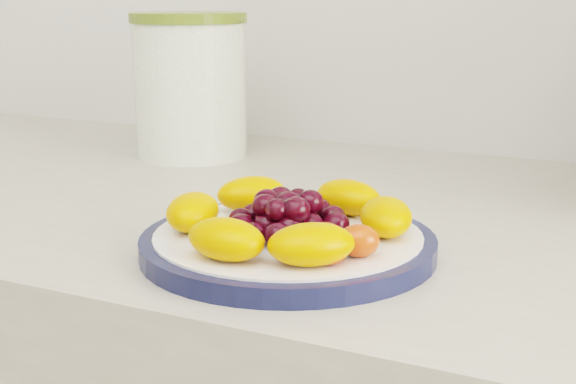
% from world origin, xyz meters
% --- Properties ---
extents(plate_rim, '(0.23, 0.23, 0.01)m').
position_xyz_m(plate_rim, '(-0.06, 1.04, 0.91)').
color(plate_rim, '#12183A').
rests_on(plate_rim, counter).
extents(plate_face, '(0.21, 0.21, 0.02)m').
position_xyz_m(plate_face, '(-0.06, 1.04, 0.91)').
color(plate_face, white).
rests_on(plate_face, counter).
extents(canister, '(0.17, 0.17, 0.16)m').
position_xyz_m(canister, '(-0.34, 1.33, 0.98)').
color(canister, '#516F16').
rests_on(canister, counter).
extents(canister_lid, '(0.17, 0.17, 0.01)m').
position_xyz_m(canister_lid, '(-0.34, 1.33, 1.07)').
color(canister_lid, '#5B6D25').
rests_on(canister_lid, canister).
extents(fruit_plate, '(0.20, 0.20, 0.03)m').
position_xyz_m(fruit_plate, '(-0.06, 1.04, 0.93)').
color(fruit_plate, orange).
rests_on(fruit_plate, plate_face).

